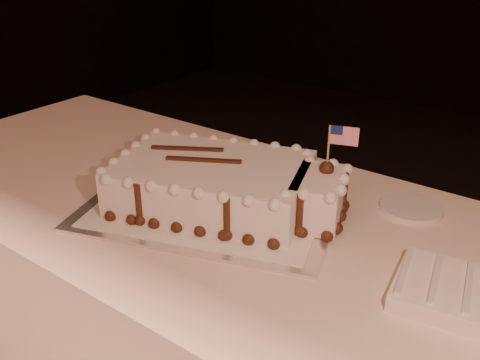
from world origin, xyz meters
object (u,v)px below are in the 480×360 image
Objects in this scene: cake_board at (213,204)px; side_plate at (411,208)px; sheet_cake at (225,184)px; napkin_stack at (466,296)px.

side_plate is (0.39, 0.26, 0.00)m from cake_board.
sheet_cake is 0.44m from side_plate.
sheet_cake is 3.93× the size of side_plate.
cake_board is at bearing -160.66° from sheet_cake.
cake_board is at bearing 178.55° from napkin_stack.
side_plate reaches higher than cake_board.
napkin_stack is 0.34m from side_plate.
sheet_cake reaches higher than side_plate.
napkin_stack reaches higher than cake_board.
napkin_stack is at bearing -20.30° from cake_board.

